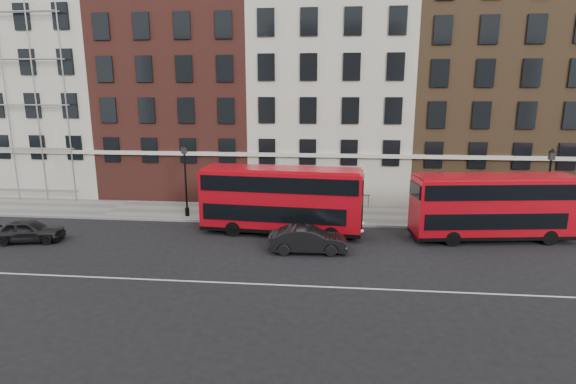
# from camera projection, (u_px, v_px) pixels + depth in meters

# --- Properties ---
(ground) EXTENTS (120.00, 120.00, 0.00)m
(ground) POSITION_uv_depth(u_px,v_px,m) (324.00, 270.00, 23.28)
(ground) COLOR black
(ground) RESTS_ON ground
(pavement) EXTENTS (80.00, 5.00, 0.15)m
(pavement) POSITION_uv_depth(u_px,v_px,m) (327.00, 215.00, 33.45)
(pavement) COLOR slate
(pavement) RESTS_ON ground
(kerb) EXTENTS (80.00, 0.30, 0.16)m
(kerb) POSITION_uv_depth(u_px,v_px,m) (326.00, 224.00, 31.02)
(kerb) COLOR gray
(kerb) RESTS_ON ground
(road_centre_line) EXTENTS (70.00, 0.12, 0.01)m
(road_centre_line) POSITION_uv_depth(u_px,v_px,m) (323.00, 287.00, 21.33)
(road_centre_line) COLOR white
(road_centre_line) RESTS_ON ground
(building_terrace) EXTENTS (64.00, 11.95, 22.00)m
(building_terrace) POSITION_uv_depth(u_px,v_px,m) (327.00, 77.00, 38.39)
(building_terrace) COLOR #B3AC9B
(building_terrace) RESTS_ON ground
(bus_b) EXTENTS (10.49, 3.30, 4.34)m
(bus_b) POSITION_uv_depth(u_px,v_px,m) (281.00, 199.00, 28.81)
(bus_b) COLOR #B30914
(bus_b) RESTS_ON ground
(bus_c) EXTENTS (10.01, 3.62, 4.11)m
(bus_c) POSITION_uv_depth(u_px,v_px,m) (492.00, 206.00, 27.56)
(bus_c) COLOR #B30914
(bus_c) RESTS_ON ground
(car_rear) EXTENTS (4.43, 2.51, 1.42)m
(car_rear) POSITION_uv_depth(u_px,v_px,m) (28.00, 231.00, 27.59)
(car_rear) COLOR #232326
(car_rear) RESTS_ON ground
(car_front) EXTENTS (4.61, 1.84, 1.49)m
(car_front) POSITION_uv_depth(u_px,v_px,m) (308.00, 240.00, 25.80)
(car_front) COLOR black
(car_front) RESTS_ON ground
(lamp_post_left) EXTENTS (0.44, 0.44, 5.33)m
(lamp_post_left) POSITION_uv_depth(u_px,v_px,m) (185.00, 177.00, 32.24)
(lamp_post_left) COLOR black
(lamp_post_left) RESTS_ON pavement
(lamp_post_right) EXTENTS (0.44, 0.44, 5.33)m
(lamp_post_right) POSITION_uv_depth(u_px,v_px,m) (548.00, 185.00, 29.45)
(lamp_post_right) COLOR black
(lamp_post_right) RESTS_ON pavement
(iron_railings) EXTENTS (6.60, 0.06, 1.00)m
(iron_railings) POSITION_uv_depth(u_px,v_px,m) (327.00, 200.00, 35.46)
(iron_railings) COLOR black
(iron_railings) RESTS_ON pavement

